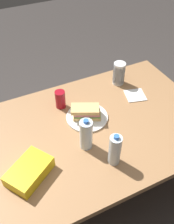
{
  "coord_description": "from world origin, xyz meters",
  "views": [
    {
      "loc": [
        0.42,
        0.92,
        1.84
      ],
      "look_at": [
        -0.07,
        -0.09,
        0.77
      ],
      "focal_mm": 40.25,
      "sensor_mm": 36.0,
      "label": 1
    }
  ],
  "objects": [
    {
      "name": "ground_plane",
      "position": [
        0.0,
        0.0,
        0.0
      ],
      "size": [
        8.0,
        8.0,
        0.0
      ],
      "primitive_type": "plane",
      "color": "#383330"
    },
    {
      "name": "dining_table",
      "position": [
        0.0,
        0.0,
        0.64
      ],
      "size": [
        1.62,
        0.95,
        0.72
      ],
      "color": "#9E7047",
      "rests_on": "ground_plane"
    },
    {
      "name": "paper_plate",
      "position": [
        -0.07,
        -0.09,
        0.73
      ],
      "size": [
        0.26,
        0.26,
        0.01
      ],
      "primitive_type": "cylinder",
      "color": "white",
      "rests_on": "dining_table"
    },
    {
      "name": "sandwich",
      "position": [
        -0.07,
        -0.09,
        0.77
      ],
      "size": [
        0.21,
        0.15,
        0.08
      ],
      "color": "#DBB26B",
      "rests_on": "paper_plate"
    },
    {
      "name": "soda_can_red",
      "position": [
        0.04,
        -0.26,
        0.78
      ],
      "size": [
        0.07,
        0.07,
        0.12
      ],
      "primitive_type": "cylinder",
      "color": "maroon",
      "rests_on": "dining_table"
    },
    {
      "name": "chip_bag",
      "position": [
        0.37,
        0.16,
        0.76
      ],
      "size": [
        0.27,
        0.25,
        0.07
      ],
      "primitive_type": "cube",
      "rotation": [
        0.0,
        0.0,
        3.73
      ],
      "color": "yellow",
      "rests_on": "dining_table"
    },
    {
      "name": "water_bottle_tall",
      "position": [
        0.03,
        0.11,
        0.82
      ],
      "size": [
        0.07,
        0.07,
        0.21
      ],
      "color": "silver",
      "rests_on": "dining_table"
    },
    {
      "name": "plastic_cup_stack",
      "position": [
        -0.44,
        -0.32,
        0.8
      ],
      "size": [
        0.08,
        0.08,
        0.17
      ],
      "color": "silver",
      "rests_on": "dining_table"
    },
    {
      "name": "water_bottle_spare",
      "position": [
        -0.06,
        0.27,
        0.82
      ],
      "size": [
        0.06,
        0.06,
        0.2
      ],
      "color": "silver",
      "rests_on": "dining_table"
    },
    {
      "name": "paper_napkin",
      "position": [
        -0.47,
        -0.14,
        0.72
      ],
      "size": [
        0.16,
        0.16,
        0.01
      ],
      "primitive_type": "cube",
      "rotation": [
        0.0,
        0.0,
        1.3
      ],
      "color": "white",
      "rests_on": "dining_table"
    }
  ]
}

